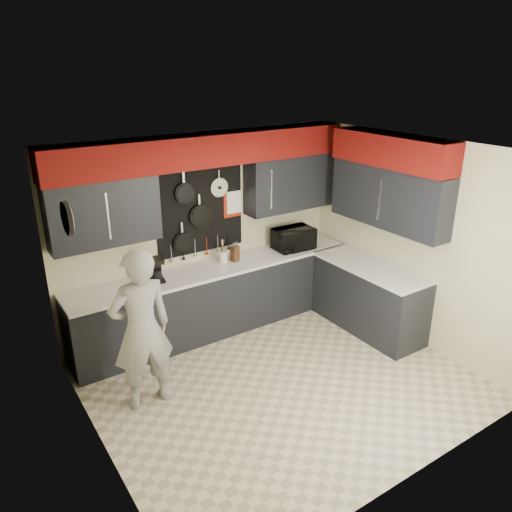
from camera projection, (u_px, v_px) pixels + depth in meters
ground at (281, 381)px, 5.68m from camera, size 4.00×4.00×0.00m
back_wall_assembly at (208, 181)px, 6.19m from camera, size 4.00×0.36×2.60m
right_wall_assembly at (393, 188)px, 6.13m from camera, size 0.36×3.50×2.60m
left_wall_assembly at (91, 326)px, 4.17m from camera, size 0.05×3.50×2.60m
base_cabinets at (261, 298)px, 6.64m from camera, size 3.95×2.20×0.92m
microwave at (294, 239)px, 7.00m from camera, size 0.56×0.39×0.30m
knife_block at (235, 254)px, 6.60m from camera, size 0.11×0.11×0.21m
utensil_crock at (223, 257)px, 6.57m from camera, size 0.11×0.11×0.14m
coffee_maker at (156, 269)px, 5.99m from camera, size 0.20×0.23×0.30m
person at (142, 330)px, 5.02m from camera, size 0.64×0.43×1.76m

